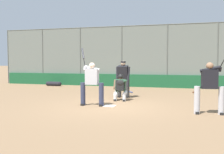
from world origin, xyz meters
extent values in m
plane|color=#846647|center=(0.00, 0.00, 0.00)|extent=(160.00, 160.00, 0.00)
cube|color=white|center=(0.00, 0.00, 0.01)|extent=(0.43, 0.43, 0.01)
cylinder|color=#515651|center=(-4.58, -7.88, 2.06)|extent=(0.08, 0.08, 4.13)
cylinder|color=#515651|center=(-1.53, -7.88, 2.06)|extent=(0.08, 0.08, 4.13)
cylinder|color=#515651|center=(1.53, -7.88, 2.06)|extent=(0.08, 0.08, 4.13)
cylinder|color=#515651|center=(4.58, -7.88, 2.06)|extent=(0.08, 0.08, 4.13)
cylinder|color=#515651|center=(7.63, -7.88, 2.06)|extent=(0.08, 0.08, 4.13)
cylinder|color=#515651|center=(10.68, -7.88, 2.06)|extent=(0.08, 0.08, 4.13)
cube|color=slate|center=(0.00, -7.88, 2.06)|extent=(21.36, 0.01, 4.13)
cylinder|color=#515651|center=(0.00, -7.88, 4.10)|extent=(21.36, 0.06, 0.06)
cube|color=#19512D|center=(0.00, -7.78, 0.42)|extent=(20.93, 0.18, 0.83)
cube|color=slate|center=(-2.29, -10.18, 0.06)|extent=(14.95, 2.50, 0.12)
cube|color=slate|center=(-2.29, -9.35, 0.22)|extent=(14.95, 0.55, 0.44)
cube|color=#B7BABC|center=(-2.29, -9.35, 0.48)|extent=(14.95, 0.24, 0.08)
cube|color=slate|center=(-2.29, -9.90, 0.38)|extent=(14.95, 0.55, 0.76)
cube|color=#B7BABC|center=(-2.29, -9.90, 0.80)|extent=(14.95, 0.24, 0.08)
cube|color=slate|center=(-2.29, -10.45, 0.54)|extent=(14.95, 0.55, 1.08)
cube|color=#B7BABC|center=(-2.29, -10.45, 1.12)|extent=(14.95, 0.24, 0.08)
cube|color=slate|center=(-2.29, -11.00, 0.70)|extent=(14.95, 0.55, 1.40)
cube|color=#B7BABC|center=(-2.29, -11.00, 1.44)|extent=(14.95, 0.24, 0.08)
cylinder|color=#2D334C|center=(0.30, 0.12, 0.44)|extent=(0.19, 0.19, 0.89)
cube|color=black|center=(0.30, 0.12, 0.04)|extent=(0.12, 0.28, 0.08)
cylinder|color=#2D334C|center=(1.03, 0.15, 0.44)|extent=(0.19, 0.19, 0.89)
cube|color=black|center=(1.03, 0.15, 0.04)|extent=(0.12, 0.28, 0.08)
cube|color=#B7B7BC|center=(0.66, 0.13, 1.12)|extent=(0.49, 0.30, 0.61)
sphere|color=beige|center=(0.66, 0.13, 1.54)|extent=(0.23, 0.23, 0.23)
cylinder|color=#B7B7BC|center=(0.67, 0.11, 1.44)|extent=(0.62, 0.13, 0.23)
cylinder|color=#B7B7BC|center=(0.96, 0.12, 1.44)|extent=(0.13, 0.17, 0.17)
sphere|color=black|center=(0.97, 0.09, 1.50)|extent=(0.04, 0.04, 0.04)
cylinder|color=black|center=(1.02, 0.02, 1.65)|extent=(0.15, 0.19, 0.32)
cylinder|color=#28282D|center=(1.16, -0.17, 2.01)|extent=(0.24, 0.30, 0.45)
cylinder|color=silver|center=(-0.25, -1.34, 0.15)|extent=(0.15, 0.15, 0.30)
cylinder|color=silver|center=(-0.23, -1.53, 0.32)|extent=(0.21, 0.46, 0.23)
cube|color=black|center=(-0.25, -1.34, 0.04)|extent=(0.12, 0.27, 0.08)
cylinder|color=silver|center=(0.15, -1.30, 0.15)|extent=(0.15, 0.15, 0.30)
cylinder|color=silver|center=(0.17, -1.50, 0.32)|extent=(0.21, 0.46, 0.23)
cube|color=black|center=(0.15, -1.30, 0.04)|extent=(0.12, 0.27, 0.08)
cube|color=#2D5138|center=(-0.03, -1.56, 0.67)|extent=(0.46, 0.38, 0.53)
cube|color=black|center=(-0.04, -1.42, 0.67)|extent=(0.40, 0.17, 0.44)
sphere|color=brown|center=(-0.03, -1.56, 1.01)|extent=(0.20, 0.20, 0.20)
sphere|color=black|center=(-0.03, -1.56, 1.04)|extent=(0.22, 0.22, 0.22)
cylinder|color=#2D5138|center=(-0.21, -1.34, 0.84)|extent=(0.24, 0.52, 0.15)
ellipsoid|color=black|center=(-0.14, -1.10, 0.80)|extent=(0.31, 0.13, 0.24)
cylinder|color=brown|center=(0.23, -1.53, 0.70)|extent=(0.12, 0.31, 0.43)
cylinder|color=#333333|center=(-0.13, -2.45, 0.44)|extent=(0.18, 0.18, 0.88)
cube|color=black|center=(-0.13, -2.45, 0.04)|extent=(0.13, 0.29, 0.08)
cylinder|color=#333333|center=(0.27, -2.48, 0.44)|extent=(0.18, 0.18, 0.88)
cube|color=black|center=(0.27, -2.48, 0.04)|extent=(0.13, 0.29, 0.08)
cube|color=black|center=(0.07, -2.40, 1.19)|extent=(0.50, 0.45, 0.67)
sphere|color=tan|center=(0.07, -2.40, 1.61)|extent=(0.22, 0.22, 0.22)
cylinder|color=black|center=(0.07, -2.40, 1.67)|extent=(0.23, 0.23, 0.08)
cylinder|color=black|center=(-0.20, -2.32, 0.99)|extent=(0.16, 0.25, 0.93)
cylinder|color=black|center=(0.35, -2.36, 0.99)|extent=(0.14, 0.25, 0.93)
cylinder|color=#B7B7BC|center=(-3.15, 0.64, 0.45)|extent=(0.19, 0.19, 0.90)
cube|color=black|center=(-3.15, 0.64, 0.04)|extent=(0.14, 0.29, 0.08)
cylinder|color=#B7B7BC|center=(-3.90, 0.55, 0.45)|extent=(0.19, 0.19, 0.90)
cube|color=black|center=(-3.90, 0.55, 0.04)|extent=(0.14, 0.29, 0.08)
cube|color=black|center=(-3.53, 0.60, 1.14)|extent=(0.52, 0.34, 0.62)
sphere|color=#936B4C|center=(-3.53, 0.60, 1.56)|extent=(0.23, 0.23, 0.23)
cylinder|color=black|center=(-3.53, 0.62, 1.46)|extent=(0.63, 0.13, 0.23)
cylinder|color=black|center=(-3.83, 0.58, 1.46)|extent=(0.14, 0.17, 0.17)
sphere|color=black|center=(-3.83, 0.61, 1.52)|extent=(0.04, 0.04, 0.04)
cylinder|color=black|center=(-3.90, 0.68, 1.67)|extent=(0.16, 0.18, 0.32)
sphere|color=black|center=(0.50, -4.95, 0.03)|extent=(0.04, 0.04, 0.04)
cylinder|color=black|center=(0.40, -4.81, 0.03)|extent=(0.22, 0.31, 0.03)
cylinder|color=#334789|center=(0.16, -4.47, 0.03)|extent=(0.33, 0.44, 0.07)
sphere|color=black|center=(1.58, -6.69, 0.03)|extent=(0.04, 0.04, 0.04)
cylinder|color=black|center=(1.43, -6.78, 0.03)|extent=(0.31, 0.20, 0.03)
cylinder|color=maroon|center=(1.08, -6.99, 0.03)|extent=(0.44, 0.30, 0.07)
ellipsoid|color=#56331E|center=(-3.23, -5.20, 0.05)|extent=(0.28, 0.18, 0.10)
ellipsoid|color=#56331E|center=(-3.15, -5.12, 0.05)|extent=(0.10, 0.08, 0.08)
cylinder|color=black|center=(6.15, -6.80, 0.15)|extent=(0.88, 0.31, 0.31)
sphere|color=black|center=(5.70, -6.80, 0.15)|extent=(0.30, 0.30, 0.30)
sphere|color=black|center=(6.59, -6.80, 0.15)|extent=(0.30, 0.30, 0.30)
camera|label=1|loc=(-2.88, 9.49, 1.70)|focal=42.00mm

